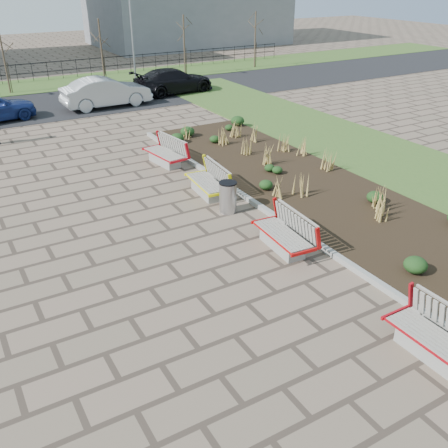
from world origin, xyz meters
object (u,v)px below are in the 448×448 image
bench_d (164,152)px  litter_bin (228,197)px  bench_b (283,232)px  car_silver (106,92)px  bench_c (207,181)px  bench_a (437,338)px  lamp_east (132,34)px  car_black (173,81)px

bench_d → litter_bin: size_ratio=2.15×
bench_b → car_silver: bearing=90.8°
bench_c → bench_a: bearing=-84.9°
litter_bin → lamp_east: 21.56m
bench_a → car_black: size_ratio=0.41×
bench_d → litter_bin: bench_d is taller
bench_c → car_silver: bearing=90.6°
car_black → lamp_east: bearing=1.8°
car_silver → bench_d: bearing=172.1°
bench_c → lamp_east: 20.09m
bench_d → car_silver: car_silver is taller
bench_a → bench_d: same height
car_silver → lamp_east: 7.42m
car_silver → car_black: size_ratio=0.95×
bench_c → car_black: 15.73m
bench_b → bench_c: same height
bench_d → car_silver: bearing=76.1°
car_black → bench_c: bearing=152.2°
bench_d → litter_bin: (-0.07, -4.95, -0.01)m
bench_b → car_black: car_black is taller
litter_bin → car_silver: (1.12, 14.92, 0.32)m
bench_b → bench_a: bearing=-85.8°
car_silver → car_black: 4.80m
bench_c → litter_bin: 1.51m
bench_b → litter_bin: (-0.07, 2.75, -0.01)m
bench_a → bench_c: (0.00, 9.23, 0.00)m
bench_b → litter_bin: bearing=95.6°
bench_d → car_black: 12.58m
bench_c → litter_bin: bearing=-87.6°
bench_a → car_silver: bearing=87.1°
car_silver → bench_b: bearing=174.7°
car_black → lamp_east: 5.20m
bench_c → car_silver: size_ratio=0.44×
litter_bin → bench_c: bearing=87.4°
bench_b → bench_d: 7.70m
bench_a → car_silver: (1.05, 22.65, 0.31)m
bench_d → car_silver: size_ratio=0.44×
bench_b → car_silver: 17.71m
litter_bin → bench_d: bearing=89.2°
lamp_east → car_black: bearing=-81.6°
bench_c → car_black: (5.68, 14.67, 0.26)m
bench_a → bench_c: same height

